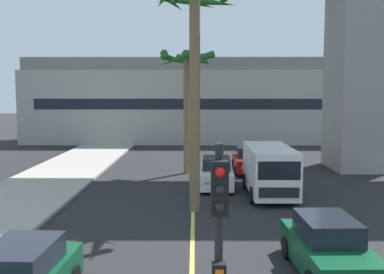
% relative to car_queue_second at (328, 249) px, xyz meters
% --- Properties ---
extents(lane_stripe_center, '(0.14, 56.00, 0.01)m').
position_rel_car_queue_second_xyz_m(lane_stripe_center, '(-3.68, 10.48, -0.72)').
color(lane_stripe_center, '#DBCC4C').
rests_on(lane_stripe_center, ground).
extents(pier_building_backdrop, '(33.35, 8.04, 8.28)m').
position_rel_car_queue_second_xyz_m(pier_building_backdrop, '(-3.68, 34.04, 3.36)').
color(pier_building_backdrop, '#ADB2A8').
rests_on(pier_building_backdrop, ground).
extents(car_queue_second, '(1.92, 4.14, 1.56)m').
position_rel_car_queue_second_xyz_m(car_queue_second, '(0.00, 0.00, 0.00)').
color(car_queue_second, '#0C4728').
rests_on(car_queue_second, ground).
extents(car_queue_third, '(1.89, 4.13, 1.56)m').
position_rel_car_queue_second_xyz_m(car_queue_third, '(-0.29, 15.83, 0.00)').
color(car_queue_third, maroon).
rests_on(car_queue_third, ground).
extents(car_queue_fourth, '(1.96, 4.16, 1.56)m').
position_rel_car_queue_second_xyz_m(car_queue_fourth, '(-2.48, 11.28, 0.00)').
color(car_queue_fourth, white).
rests_on(car_queue_fourth, ground).
extents(delivery_van, '(2.19, 5.26, 2.36)m').
position_rel_car_queue_second_xyz_m(delivery_van, '(-0.03, 9.38, 0.57)').
color(delivery_van, white).
rests_on(delivery_van, ground).
extents(traffic_light_median_near, '(0.24, 0.37, 4.20)m').
position_rel_car_queue_second_xyz_m(traffic_light_median_near, '(-3.25, -5.59, 1.99)').
color(traffic_light_median_near, black).
rests_on(traffic_light_median_near, ground).
extents(palm_tree_near_median, '(3.45, 3.57, 7.51)m').
position_rel_car_queue_second_xyz_m(palm_tree_near_median, '(-4.11, 15.52, 5.40)').
color(palm_tree_near_median, brown).
rests_on(palm_tree_near_median, ground).
extents(palm_tree_mid_median, '(3.66, 3.73, 9.28)m').
position_rel_car_queue_second_xyz_m(palm_tree_mid_median, '(-3.61, 6.62, 6.60)').
color(palm_tree_mid_median, brown).
rests_on(palm_tree_mid_median, ground).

